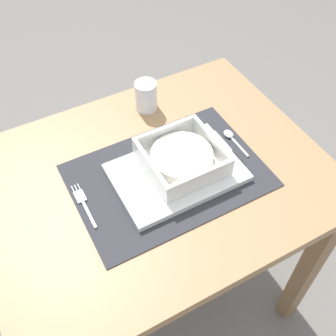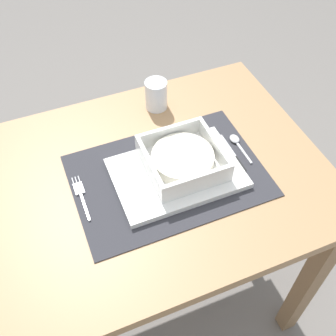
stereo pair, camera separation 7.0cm
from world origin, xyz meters
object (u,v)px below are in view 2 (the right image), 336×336
object	(u,v)px
porridge_bowl	(183,159)
spoon	(236,142)
fork	(81,194)
butter_knife	(233,155)
drinking_glass	(156,96)
dining_table	(155,200)

from	to	relation	value
porridge_bowl	spoon	bearing A→B (deg)	9.93
porridge_bowl	spoon	distance (m)	0.17
fork	spoon	size ratio (longest dim) A/B	1.29
butter_knife	porridge_bowl	bearing A→B (deg)	179.70
drinking_glass	porridge_bowl	bearing A→B (deg)	-96.24
dining_table	porridge_bowl	xyz separation A→B (m)	(0.07, -0.02, 0.16)
spoon	butter_knife	bearing A→B (deg)	-131.54
porridge_bowl	drinking_glass	distance (m)	0.25
spoon	butter_knife	world-z (taller)	spoon
drinking_glass	butter_knife	bearing A→B (deg)	-66.63
butter_knife	drinking_glass	bearing A→B (deg)	116.70
dining_table	porridge_bowl	size ratio (longest dim) A/B	4.74
fork	drinking_glass	size ratio (longest dim) A/B	1.59
porridge_bowl	fork	distance (m)	0.26
spoon	drinking_glass	size ratio (longest dim) A/B	1.23
dining_table	spoon	bearing A→B (deg)	3.09
fork	drinking_glass	distance (m)	0.37
dining_table	drinking_glass	xyz separation A→B (m)	(0.10, 0.23, 0.15)
spoon	drinking_glass	xyz separation A→B (m)	(-0.14, 0.22, 0.03)
fork	spoon	world-z (taller)	spoon
butter_knife	drinking_glass	size ratio (longest dim) A/B	1.58
dining_table	porridge_bowl	bearing A→B (deg)	-13.58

